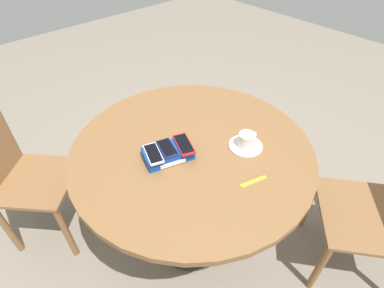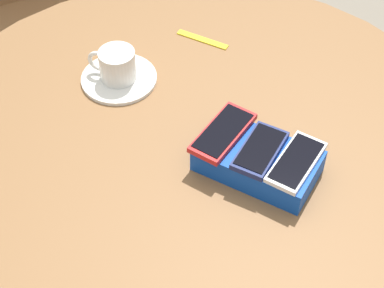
% 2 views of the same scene
% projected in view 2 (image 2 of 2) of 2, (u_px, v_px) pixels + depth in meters
% --- Properties ---
extents(round_table, '(1.14, 1.14, 0.76)m').
position_uv_depth(round_table, '(192.00, 187.00, 1.29)').
color(round_table, '#2D2D2D').
rests_on(round_table, ground_plane).
extents(phone_box, '(0.24, 0.18, 0.05)m').
position_uv_depth(phone_box, '(258.00, 161.00, 1.16)').
color(phone_box, '#0F42AD').
rests_on(phone_box, round_table).
extents(phone_white, '(0.10, 0.15, 0.01)m').
position_uv_depth(phone_white, '(296.00, 162.00, 1.12)').
color(phone_white, silver).
rests_on(phone_white, phone_box).
extents(phone_navy, '(0.10, 0.14, 0.01)m').
position_uv_depth(phone_navy, '(260.00, 150.00, 1.14)').
color(phone_navy, navy).
rests_on(phone_navy, phone_box).
extents(phone_red, '(0.11, 0.16, 0.01)m').
position_uv_depth(phone_red, '(223.00, 132.00, 1.17)').
color(phone_red, red).
rests_on(phone_red, phone_box).
extents(saucer, '(0.16, 0.16, 0.01)m').
position_uv_depth(saucer, '(119.00, 79.00, 1.35)').
color(saucer, silver).
rests_on(saucer, round_table).
extents(coffee_cup, '(0.10, 0.08, 0.07)m').
position_uv_depth(coffee_cup, '(116.00, 64.00, 1.32)').
color(coffee_cup, silver).
rests_on(coffee_cup, saucer).
extents(lanyard_strap, '(0.12, 0.05, 0.00)m').
position_uv_depth(lanyard_strap, '(202.00, 40.00, 1.44)').
color(lanyard_strap, yellow).
rests_on(lanyard_strap, round_table).
extents(chair_far_side, '(0.64, 0.64, 0.86)m').
position_uv_depth(chair_far_side, '(51.00, 12.00, 2.03)').
color(chair_far_side, brown).
rests_on(chair_far_side, ground_plane).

